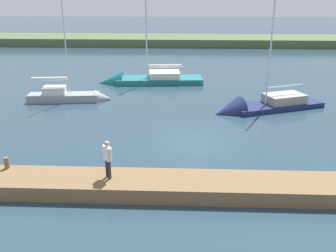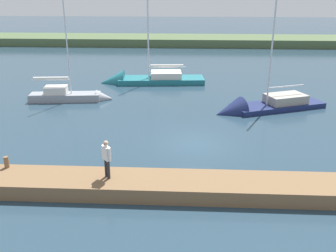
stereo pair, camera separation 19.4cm
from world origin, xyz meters
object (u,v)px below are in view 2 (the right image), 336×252
(sailboat_outer_mooring, at_px, (73,98))
(person_on_dock, at_px, (107,156))
(mooring_post_near, at_px, (6,162))
(sailboat_behind_pier, at_px, (143,82))
(sailboat_mid_channel, at_px, (259,109))

(sailboat_outer_mooring, distance_m, person_on_dock, 15.37)
(mooring_post_near, bearing_deg, sailboat_behind_pier, -101.87)
(mooring_post_near, xyz_separation_m, person_on_dock, (-4.91, 0.73, 0.75))
(sailboat_outer_mooring, xyz_separation_m, person_on_dock, (-5.74, 14.18, 1.48))
(sailboat_outer_mooring, height_order, person_on_dock, sailboat_outer_mooring)
(sailboat_outer_mooring, bearing_deg, person_on_dock, -74.45)
(mooring_post_near, distance_m, sailboat_mid_channel, 17.96)
(mooring_post_near, bearing_deg, sailboat_mid_channel, -139.65)
(mooring_post_near, distance_m, person_on_dock, 5.02)
(sailboat_mid_channel, height_order, sailboat_outer_mooring, sailboat_mid_channel)
(sailboat_behind_pier, bearing_deg, mooring_post_near, 73.23)
(sailboat_behind_pier, distance_m, person_on_dock, 20.45)
(sailboat_outer_mooring, bearing_deg, sailboat_behind_pier, 44.78)
(sailboat_behind_pier, height_order, sailboat_outer_mooring, sailboat_behind_pier)
(person_on_dock, bearing_deg, sailboat_outer_mooring, 73.04)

